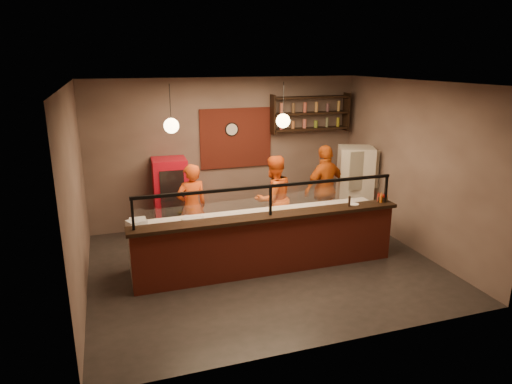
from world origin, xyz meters
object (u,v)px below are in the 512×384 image
object	(u,v)px
pepper_mill	(349,201)
pizza_dough	(284,211)
fridge	(355,186)
condiment_caddy	(382,199)
red_cooler	(171,196)
cook_left	(192,207)
cook_right	(325,189)
wall_clock	(232,129)
cook_mid	(273,199)

from	to	relation	value
pepper_mill	pizza_dough	bearing A→B (deg)	152.82
fridge	condiment_caddy	bearing A→B (deg)	-81.70
fridge	red_cooler	world-z (taller)	fridge
cook_left	pepper_mill	xyz separation A→B (m)	(2.54, -1.49, 0.31)
cook_right	wall_clock	bearing A→B (deg)	-52.58
wall_clock	cook_mid	world-z (taller)	wall_clock
pizza_dough	pepper_mill	bearing A→B (deg)	-27.18
cook_left	pizza_dough	bearing A→B (deg)	135.57
red_cooler	pizza_dough	distance (m)	2.62
fridge	pepper_mill	distance (m)	2.07
cook_right	pepper_mill	size ratio (longest dim) A/B	10.21
cook_left	red_cooler	bearing A→B (deg)	-86.24
pepper_mill	cook_left	bearing A→B (deg)	149.55
red_cooler	pepper_mill	xyz separation A→B (m)	(2.81, -2.45, 0.35)
wall_clock	condiment_caddy	xyz separation A→B (m)	(2.10, -2.70, -0.99)
wall_clock	cook_right	world-z (taller)	wall_clock
cook_mid	red_cooler	bearing A→B (deg)	-44.92
pizza_dough	red_cooler	bearing A→B (deg)	132.77
cook_mid	pizza_dough	bearing A→B (deg)	66.01
pepper_mill	condiment_caddy	bearing A→B (deg)	4.86
cook_left	condiment_caddy	size ratio (longest dim) A/B	10.11
wall_clock	pepper_mill	xyz separation A→B (m)	(1.38, -2.76, -0.95)
cook_mid	cook_right	bearing A→B (deg)	170.13
fridge	cook_mid	bearing A→B (deg)	-149.29
condiment_caddy	fridge	bearing A→B (deg)	76.46
fridge	red_cooler	xyz separation A→B (m)	(-3.92, 0.73, -0.07)
cook_left	cook_mid	world-z (taller)	cook_mid
cook_left	fridge	xyz separation A→B (m)	(3.66, 0.23, 0.03)
pepper_mill	wall_clock	bearing A→B (deg)	116.61
cook_left	condiment_caddy	xyz separation A→B (m)	(3.26, -1.43, 0.26)
cook_mid	fridge	bearing A→B (deg)	172.75
wall_clock	cook_left	size ratio (longest dim) A/B	0.18
cook_left	fridge	size ratio (longest dim) A/B	0.96
cook_left	cook_mid	distance (m)	1.64
cook_left	cook_right	size ratio (longest dim) A/B	0.90
cook_left	pizza_dough	world-z (taller)	cook_left
red_cooler	condiment_caddy	size ratio (longest dim) A/B	9.65
pizza_dough	condiment_caddy	xyz separation A→B (m)	(1.74, -0.47, 0.20)
red_cooler	condiment_caddy	world-z (taller)	red_cooler
cook_right	pepper_mill	bearing A→B (deg)	62.16
fridge	condiment_caddy	xyz separation A→B (m)	(-0.40, -1.66, 0.23)
pizza_dough	cook_left	bearing A→B (deg)	147.44
cook_mid	fridge	xyz separation A→B (m)	(2.02, 0.32, -0.00)
cook_mid	cook_right	size ratio (longest dim) A/B	0.94
cook_mid	condiment_caddy	size ratio (longest dim) A/B	10.51
pizza_dough	cook_right	bearing A→B (deg)	37.19
cook_right	red_cooler	distance (m)	3.25
fridge	red_cooler	distance (m)	3.99
wall_clock	pepper_mill	world-z (taller)	wall_clock
cook_mid	pizza_dough	distance (m)	0.89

